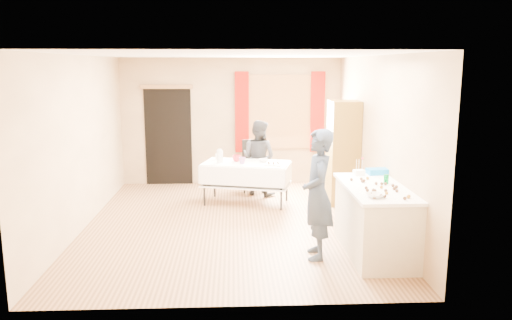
{
  "coord_description": "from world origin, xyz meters",
  "views": [
    {
      "loc": [
        0.04,
        -7.53,
        2.46
      ],
      "look_at": [
        0.39,
        0.0,
        1.01
      ],
      "focal_mm": 35.0,
      "sensor_mm": 36.0,
      "label": 1
    }
  ],
  "objects_px": {
    "girl": "(318,194)",
    "counter": "(375,220)",
    "woman": "(259,158)",
    "party_table": "(246,179)",
    "chair": "(253,176)",
    "cabinet": "(343,153)"
  },
  "relations": [
    {
      "from": "girl",
      "to": "woman",
      "type": "bearing_deg",
      "value": -167.14
    },
    {
      "from": "party_table",
      "to": "chair",
      "type": "bearing_deg",
      "value": 95.01
    },
    {
      "from": "chair",
      "to": "girl",
      "type": "relative_size",
      "value": 0.6
    },
    {
      "from": "counter",
      "to": "girl",
      "type": "bearing_deg",
      "value": -172.47
    },
    {
      "from": "counter",
      "to": "party_table",
      "type": "height_order",
      "value": "counter"
    },
    {
      "from": "cabinet",
      "to": "counter",
      "type": "bearing_deg",
      "value": -92.34
    },
    {
      "from": "cabinet",
      "to": "chair",
      "type": "relative_size",
      "value": 1.85
    },
    {
      "from": "cabinet",
      "to": "chair",
      "type": "xyz_separation_m",
      "value": [
        -1.57,
        0.96,
        -0.62
      ]
    },
    {
      "from": "party_table",
      "to": "girl",
      "type": "relative_size",
      "value": 1.01
    },
    {
      "from": "girl",
      "to": "woman",
      "type": "distance_m",
      "value": 3.28
    },
    {
      "from": "girl",
      "to": "chair",
      "type": "bearing_deg",
      "value": -166.41
    },
    {
      "from": "girl",
      "to": "woman",
      "type": "xyz_separation_m",
      "value": [
        -0.59,
        3.22,
        -0.12
      ]
    },
    {
      "from": "cabinet",
      "to": "woman",
      "type": "height_order",
      "value": "cabinet"
    },
    {
      "from": "cabinet",
      "to": "chair",
      "type": "bearing_deg",
      "value": 148.59
    },
    {
      "from": "counter",
      "to": "woman",
      "type": "relative_size",
      "value": 1.17
    },
    {
      "from": "girl",
      "to": "cabinet",
      "type": "bearing_deg",
      "value": 163.37
    },
    {
      "from": "woman",
      "to": "party_table",
      "type": "bearing_deg",
      "value": 101.16
    },
    {
      "from": "cabinet",
      "to": "girl",
      "type": "distance_m",
      "value": 2.7
    },
    {
      "from": "cabinet",
      "to": "girl",
      "type": "relative_size",
      "value": 1.1
    },
    {
      "from": "girl",
      "to": "counter",
      "type": "bearing_deg",
      "value": 100.04
    },
    {
      "from": "party_table",
      "to": "woman",
      "type": "bearing_deg",
      "value": 82.48
    },
    {
      "from": "cabinet",
      "to": "girl",
      "type": "bearing_deg",
      "value": -109.14
    }
  ]
}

